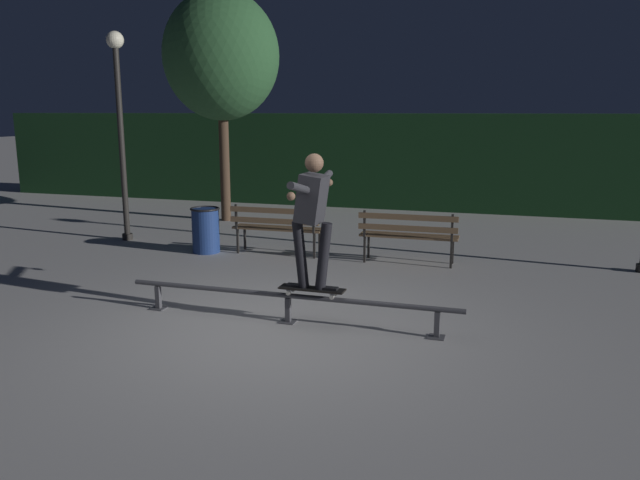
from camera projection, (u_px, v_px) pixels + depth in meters
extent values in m
plane|color=#ADAAA8|center=(280.00, 329.00, 7.16)|extent=(90.00, 90.00, 0.00)
cube|color=#193D1E|center=(414.00, 161.00, 16.02)|extent=(24.00, 1.20, 2.40)
cylinder|color=#47474C|center=(288.00, 296.00, 7.34)|extent=(4.12, 0.06, 0.06)
cube|color=#47474C|center=(158.00, 297.00, 7.89)|extent=(0.06, 0.06, 0.30)
cube|color=#47474C|center=(159.00, 308.00, 7.91)|extent=(0.18, 0.18, 0.01)
cube|color=#47474C|center=(288.00, 310.00, 7.38)|extent=(0.06, 0.06, 0.30)
cube|color=#47474C|center=(288.00, 322.00, 7.41)|extent=(0.18, 0.18, 0.01)
cube|color=#47474C|center=(437.00, 325.00, 6.87)|extent=(0.06, 0.06, 0.30)
cube|color=#47474C|center=(436.00, 337.00, 6.90)|extent=(0.18, 0.18, 0.01)
cube|color=black|center=(312.00, 289.00, 7.23)|extent=(0.78, 0.21, 0.02)
cube|color=black|center=(312.00, 288.00, 7.23)|extent=(0.77, 0.20, 0.00)
cube|color=#9E9EA3|center=(334.00, 292.00, 7.16)|extent=(0.05, 0.17, 0.02)
cube|color=#9E9EA3|center=(291.00, 288.00, 7.32)|extent=(0.05, 0.17, 0.02)
cylinder|color=beige|center=(332.00, 297.00, 7.09)|extent=(0.05, 0.03, 0.05)
cylinder|color=beige|center=(336.00, 293.00, 7.24)|extent=(0.05, 0.03, 0.05)
cylinder|color=beige|center=(288.00, 293.00, 7.25)|extent=(0.05, 0.03, 0.05)
cylinder|color=beige|center=(293.00, 289.00, 7.40)|extent=(0.05, 0.03, 0.05)
cube|color=black|center=(327.00, 288.00, 7.18)|extent=(0.26, 0.10, 0.03)
cube|color=black|center=(297.00, 286.00, 7.28)|extent=(0.26, 0.10, 0.03)
cylinder|color=black|center=(324.00, 256.00, 7.11)|extent=(0.21, 0.13, 0.79)
cylinder|color=black|center=(300.00, 255.00, 7.20)|extent=(0.21, 0.13, 0.79)
cube|color=#2D2D33|center=(312.00, 198.00, 7.02)|extent=(0.34, 0.37, 0.57)
cylinder|color=#2D2D33|center=(300.00, 188.00, 6.63)|extent=(0.09, 0.61, 0.21)
cylinder|color=#2D2D33|center=(322.00, 181.00, 7.34)|extent=(0.09, 0.61, 0.21)
sphere|color=brown|center=(291.00, 196.00, 6.38)|extent=(0.09, 0.09, 0.09)
sphere|color=brown|center=(329.00, 182.00, 7.61)|extent=(0.09, 0.09, 0.09)
sphere|color=brown|center=(314.00, 163.00, 6.93)|extent=(0.21, 0.21, 0.21)
cube|color=#282623|center=(320.00, 242.00, 10.87)|extent=(0.04, 0.04, 0.44)
cube|color=#282623|center=(314.00, 246.00, 10.57)|extent=(0.04, 0.04, 0.44)
cube|color=#282623|center=(314.00, 221.00, 10.44)|extent=(0.04, 0.04, 0.44)
cube|color=#282623|center=(245.00, 238.00, 11.25)|extent=(0.04, 0.04, 0.44)
cube|color=#282623|center=(238.00, 241.00, 10.95)|extent=(0.04, 0.04, 0.44)
cube|color=#282623|center=(236.00, 217.00, 10.83)|extent=(0.04, 0.04, 0.44)
cube|color=brown|center=(281.00, 227.00, 10.99)|extent=(1.60, 0.12, 0.04)
cube|color=brown|center=(278.00, 228.00, 10.86)|extent=(1.60, 0.12, 0.04)
cube|color=brown|center=(275.00, 230.00, 10.73)|extent=(1.60, 0.12, 0.04)
cube|color=brown|center=(274.00, 221.00, 10.63)|extent=(1.60, 0.06, 0.09)
cube|color=brown|center=(274.00, 211.00, 10.60)|extent=(1.60, 0.06, 0.09)
cube|color=#282623|center=(453.00, 251.00, 10.21)|extent=(0.04, 0.04, 0.44)
cube|color=#282623|center=(451.00, 255.00, 9.91)|extent=(0.04, 0.04, 0.44)
cube|color=#282623|center=(452.00, 228.00, 9.78)|extent=(0.04, 0.04, 0.44)
cube|color=#282623|center=(369.00, 245.00, 10.59)|extent=(0.04, 0.04, 0.44)
cube|color=#282623|center=(365.00, 249.00, 10.29)|extent=(0.04, 0.04, 0.44)
cube|color=#282623|center=(364.00, 224.00, 10.16)|extent=(0.04, 0.04, 0.44)
cube|color=brown|center=(410.00, 234.00, 10.33)|extent=(1.60, 0.12, 0.04)
cube|color=brown|center=(409.00, 236.00, 10.20)|extent=(1.60, 0.12, 0.04)
cube|color=brown|center=(408.00, 237.00, 10.07)|extent=(1.60, 0.12, 0.04)
cube|color=brown|center=(407.00, 228.00, 9.97)|extent=(1.60, 0.06, 0.09)
cube|color=brown|center=(408.00, 217.00, 9.93)|extent=(1.60, 0.06, 0.09)
cylinder|color=#4C3828|center=(225.00, 164.00, 14.05)|extent=(0.22, 0.22, 2.57)
ellipsoid|color=#2D5B33|center=(221.00, 56.00, 13.57)|extent=(2.53, 2.53, 2.79)
cylinder|color=#282623|center=(122.00, 147.00, 11.79)|extent=(0.11, 0.11, 3.60)
sphere|color=#F2EACC|center=(115.00, 40.00, 11.40)|extent=(0.32, 0.32, 0.32)
cylinder|color=#282623|center=(128.00, 237.00, 12.15)|extent=(0.20, 0.20, 0.12)
cylinder|color=navy|center=(206.00, 231.00, 11.01)|extent=(0.48, 0.48, 0.78)
torus|color=black|center=(205.00, 209.00, 10.93)|extent=(0.52, 0.52, 0.04)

